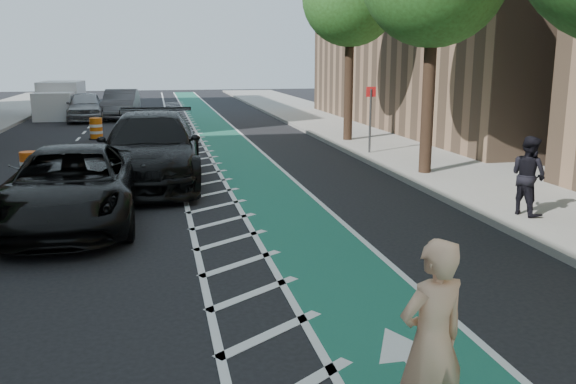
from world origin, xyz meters
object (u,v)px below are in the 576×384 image
object	(u,v)px
suv_far	(151,149)
barrel_a	(69,173)
skateboarder	(432,342)
suv_near	(71,186)

from	to	relation	value
suv_far	barrel_a	world-z (taller)	suv_far
suv_far	barrel_a	size ratio (longest dim) A/B	8.01
skateboarder	suv_near	size ratio (longest dim) A/B	0.32
skateboarder	barrel_a	bearing A→B (deg)	-83.28
suv_near	suv_far	bearing A→B (deg)	68.85
suv_near	skateboarder	bearing A→B (deg)	-64.04
suv_far	suv_near	bearing A→B (deg)	-108.81
suv_near	barrel_a	distance (m)	3.90
suv_far	barrel_a	xyz separation A→B (m)	(-2.20, -0.24, -0.58)
skateboarder	suv_near	bearing A→B (deg)	-78.46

